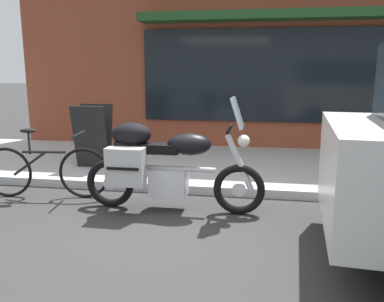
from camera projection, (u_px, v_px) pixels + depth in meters
ground_plane at (157, 228)px, 4.30m from camera, size 80.00×80.00×0.00m
touring_motorcycle at (161, 163)px, 4.73m from camera, size 2.19×0.67×1.38m
parked_bicycle at (45, 170)px, 5.27m from camera, size 1.71×0.48×0.93m
sandwich_board_sign at (93, 136)px, 6.40m from camera, size 0.55×0.43×1.00m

